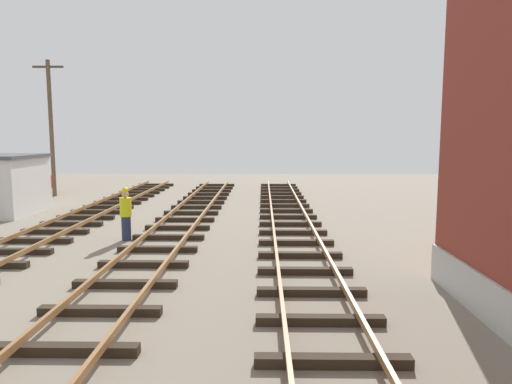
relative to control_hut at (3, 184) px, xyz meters
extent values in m
cube|color=#2D2319|center=(13.15, -14.14, -1.30)|extent=(2.50, 0.24, 0.18)
cube|color=#2D2319|center=(13.15, -12.51, -1.30)|extent=(2.50, 0.24, 0.18)
cube|color=#2D2319|center=(13.15, -10.88, -1.30)|extent=(2.50, 0.24, 0.18)
cube|color=#2D2319|center=(13.15, -9.25, -1.30)|extent=(2.50, 0.24, 0.18)
cube|color=#2D2319|center=(13.15, -7.62, -1.30)|extent=(2.50, 0.24, 0.18)
cube|color=#2D2319|center=(13.15, -5.99, -1.30)|extent=(2.50, 0.24, 0.18)
cube|color=#2D2319|center=(13.15, -4.36, -1.30)|extent=(2.50, 0.24, 0.18)
cube|color=#2D2319|center=(13.15, -2.73, -1.30)|extent=(2.50, 0.24, 0.18)
cube|color=#2D2319|center=(13.15, -1.10, -1.30)|extent=(2.50, 0.24, 0.18)
cube|color=#2D2319|center=(13.15, 0.53, -1.30)|extent=(2.50, 0.24, 0.18)
cube|color=#2D2319|center=(13.15, 2.16, -1.30)|extent=(2.50, 0.24, 0.18)
cube|color=#2D2319|center=(13.15, 3.79, -1.30)|extent=(2.50, 0.24, 0.18)
cube|color=#2D2319|center=(13.15, 5.42, -1.30)|extent=(2.50, 0.24, 0.18)
cube|color=#2D2319|center=(13.15, 7.05, -1.30)|extent=(2.50, 0.24, 0.18)
cube|color=#2D2319|center=(13.15, 8.68, -1.30)|extent=(2.50, 0.24, 0.18)
cube|color=#2D2319|center=(13.15, 10.31, -1.30)|extent=(2.50, 0.24, 0.18)
cube|color=#2D2319|center=(13.15, 11.94, -1.30)|extent=(2.50, 0.24, 0.18)
cube|color=#2D2319|center=(8.73, -13.80, -1.30)|extent=(2.50, 0.24, 0.18)
cube|color=#2D2319|center=(8.73, -12.09, -1.30)|extent=(2.50, 0.24, 0.18)
cube|color=#2D2319|center=(8.73, -10.38, -1.30)|extent=(2.50, 0.24, 0.18)
cube|color=#2D2319|center=(8.73, -8.66, -1.30)|extent=(2.50, 0.24, 0.18)
cube|color=#2D2319|center=(8.73, -6.95, -1.30)|extent=(2.50, 0.24, 0.18)
cube|color=#2D2319|center=(8.73, -5.24, -1.30)|extent=(2.50, 0.24, 0.18)
cube|color=#2D2319|center=(8.73, -3.52, -1.30)|extent=(2.50, 0.24, 0.18)
cube|color=#2D2319|center=(8.73, -1.81, -1.30)|extent=(2.50, 0.24, 0.18)
cube|color=#2D2319|center=(8.73, -0.10, -1.30)|extent=(2.50, 0.24, 0.18)
cube|color=#2D2319|center=(8.73, 1.62, -1.30)|extent=(2.50, 0.24, 0.18)
cube|color=#2D2319|center=(8.73, 3.33, -1.30)|extent=(2.50, 0.24, 0.18)
cube|color=#2D2319|center=(8.73, 5.04, -1.30)|extent=(2.50, 0.24, 0.18)
cube|color=#2D2319|center=(8.73, 6.76, -1.30)|extent=(2.50, 0.24, 0.18)
cube|color=#2D2319|center=(8.73, 8.47, -1.30)|extent=(2.50, 0.24, 0.18)
cube|color=#2D2319|center=(8.73, 10.18, -1.30)|extent=(2.50, 0.24, 0.18)
cube|color=#2D2319|center=(8.73, 11.90, -1.30)|extent=(2.50, 0.24, 0.18)
cube|color=#2D2319|center=(4.31, -7.29, -1.30)|extent=(2.50, 0.24, 0.18)
cube|color=#2D2319|center=(4.31, -5.81, -1.30)|extent=(2.50, 0.24, 0.18)
cube|color=#2D2319|center=(4.31, -4.32, -1.30)|extent=(2.50, 0.24, 0.18)
cube|color=#2D2319|center=(4.31, -2.84, -1.30)|extent=(2.50, 0.24, 0.18)
cube|color=#2D2319|center=(4.31, -1.35, -1.30)|extent=(2.50, 0.24, 0.18)
cube|color=#2D2319|center=(4.31, 0.13, -1.30)|extent=(2.50, 0.24, 0.18)
cube|color=#2D2319|center=(4.31, 1.62, -1.30)|extent=(2.50, 0.24, 0.18)
cube|color=#2D2319|center=(4.31, 3.10, -1.30)|extent=(2.50, 0.24, 0.18)
cube|color=#2D2319|center=(4.31, 4.59, -1.30)|extent=(2.50, 0.24, 0.18)
cube|color=#2D2319|center=(4.31, 6.07, -1.30)|extent=(2.50, 0.24, 0.18)
cube|color=#2D2319|center=(4.31, 7.56, -1.30)|extent=(2.50, 0.24, 0.18)
cube|color=#2D2319|center=(4.31, 9.04, -1.30)|extent=(2.50, 0.24, 0.18)
cube|color=#2D2319|center=(4.31, 10.53, -1.30)|extent=(2.50, 0.24, 0.18)
cube|color=#2D2319|center=(4.31, 12.01, -1.30)|extent=(2.50, 0.24, 0.18)
cube|color=silver|center=(0.01, 0.00, -0.09)|extent=(2.80, 3.60, 2.60)
cube|color=#4C4C51|center=(0.01, 0.00, 1.29)|extent=(3.00, 3.80, 0.16)
cube|color=red|center=(-3.39, 7.27, -0.67)|extent=(4.20, 1.80, 0.80)
cube|color=#1E232D|center=(-3.39, 7.27, 0.05)|extent=(2.31, 1.66, 0.64)
cylinder|color=black|center=(-2.09, 8.17, -1.07)|extent=(0.64, 0.24, 0.64)
cylinder|color=black|center=(-2.09, 6.37, -1.07)|extent=(0.64, 0.24, 0.64)
cylinder|color=black|center=(-4.70, 8.17, -1.07)|extent=(0.64, 0.24, 0.64)
cylinder|color=brown|center=(-0.53, 6.37, 2.62)|extent=(0.24, 0.24, 8.02)
cube|color=#4C3D2D|center=(-0.53, 6.37, 6.23)|extent=(1.80, 0.12, 0.12)
cylinder|color=#262D4C|center=(7.28, -5.34, -0.96)|extent=(0.32, 0.32, 0.85)
cylinder|color=yellow|center=(7.28, -5.34, -0.21)|extent=(0.40, 0.40, 0.65)
sphere|color=tan|center=(7.28, -5.34, 0.23)|extent=(0.24, 0.24, 0.24)
sphere|color=yellow|center=(7.28, -5.34, 0.37)|extent=(0.22, 0.22, 0.22)
camera|label=1|loc=(12.04, -21.07, 2.25)|focal=32.41mm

